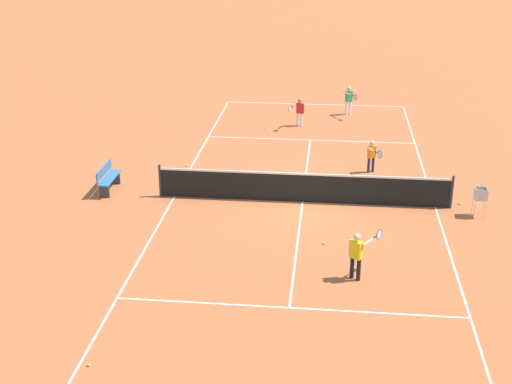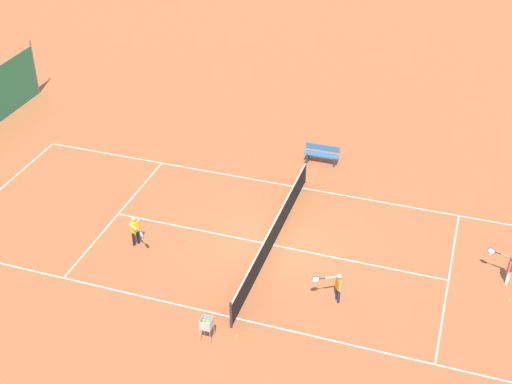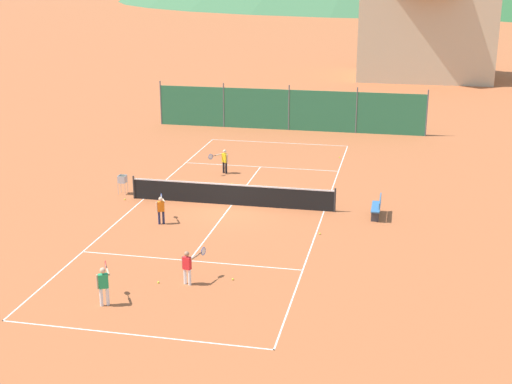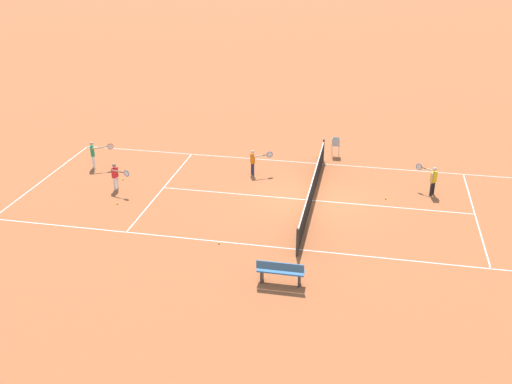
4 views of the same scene
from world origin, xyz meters
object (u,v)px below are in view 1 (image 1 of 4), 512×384
object	(u,v)px
tennis_ball_mid_court	(324,243)
tennis_ball_by_net_left	(459,203)
player_far_service	(358,252)
ball_hopper	(481,196)
player_near_baseline	(349,99)
player_far_baseline	(372,154)
player_near_service	(299,110)
tennis_ball_by_net_right	(323,125)
tennis_net	(303,187)
courtside_bench	(108,178)
tennis_ball_service_box	(187,166)
tennis_ball_far_corner	(89,365)
tennis_ball_alley_left	(265,128)

from	to	relation	value
tennis_ball_mid_court	tennis_ball_by_net_left	size ratio (longest dim) A/B	1.00
player_far_service	ball_hopper	xyz separation A→B (m)	(-3.74, -4.27, -0.07)
player_near_baseline	tennis_ball_mid_court	distance (m)	13.29
player_far_baseline	player_near_service	bearing A→B (deg)	-62.47
tennis_ball_by_net_right	tennis_ball_by_net_left	distance (m)	9.25
tennis_net	courtside_bench	size ratio (longest dim) A/B	6.12
player_far_service	tennis_ball_service_box	size ratio (longest dim) A/B	18.87
tennis_ball_service_box	tennis_ball_by_net_right	xyz separation A→B (m)	(-4.71, -5.62, 0.00)
tennis_ball_by_net_right	ball_hopper	bearing A→B (deg)	118.42
tennis_ball_mid_court	tennis_ball_by_net_left	xyz separation A→B (m)	(-4.16, -3.28, 0.00)
player_near_service	tennis_ball_mid_court	world-z (taller)	player_near_service
player_near_service	tennis_ball_far_corner	bearing A→B (deg)	79.13
courtside_bench	tennis_ball_far_corner	bearing A→B (deg)	104.68
tennis_net	player_near_service	world-z (taller)	player_near_service
courtside_bench	player_near_service	bearing A→B (deg)	-125.88
tennis_ball_by_net_left	player_near_baseline	bearing A→B (deg)	-71.53
tennis_net	tennis_ball_by_net_left	bearing A→B (deg)	-176.28
player_near_baseline	tennis_ball_mid_court	size ratio (longest dim) A/B	19.25
player_near_service	tennis_ball_by_net_right	size ratio (longest dim) A/B	17.82
player_near_baseline	tennis_ball_by_net_right	world-z (taller)	player_near_baseline
tennis_ball_service_box	tennis_ball_by_net_right	bearing A→B (deg)	-129.98
tennis_ball_alley_left	courtside_bench	distance (m)	8.64
player_far_baseline	tennis_ball_by_net_left	bearing A→B (deg)	135.45
tennis_net	tennis_ball_far_corner	bearing A→B (deg)	66.84
tennis_net	ball_hopper	bearing A→B (deg)	174.22
tennis_net	tennis_ball_mid_court	bearing A→B (deg)	103.69
player_near_service	tennis_ball_by_net_left	distance (m)	9.66
player_near_baseline	tennis_ball_by_net_right	distance (m)	2.26
tennis_ball_by_net_left	player_far_baseline	bearing A→B (deg)	-44.55
player_near_baseline	tennis_ball_by_net_left	world-z (taller)	player_near_baseline
player_far_service	tennis_ball_service_box	bearing A→B (deg)	-52.65
tennis_ball_mid_court	player_near_service	bearing A→B (deg)	-83.53
tennis_ball_by_net_left	tennis_net	bearing A→B (deg)	3.72
tennis_ball_by_net_right	tennis_ball_far_corner	distance (m)	18.06
tennis_ball_mid_court	tennis_ball_alley_left	world-z (taller)	same
tennis_ball_service_box	player_far_baseline	bearing A→B (deg)	-179.31
tennis_ball_far_corner	tennis_ball_by_net_left	distance (m)	12.86
player_far_baseline	tennis_ball_service_box	bearing A→B (deg)	0.69
player_far_baseline	tennis_ball_far_corner	xyz separation A→B (m)	(6.14, 12.00, -0.64)
tennis_ball_mid_court	tennis_ball_far_corner	bearing A→B (deg)	53.04
player_near_service	tennis_ball_by_net_right	xyz separation A→B (m)	(-1.00, -0.16, -0.66)
tennis_ball_by_net_right	ball_hopper	world-z (taller)	ball_hopper
tennis_ball_by_net_left	courtside_bench	xyz separation A→B (m)	(11.22, 0.04, 0.42)
tennis_ball_mid_court	tennis_ball_by_net_right	bearing A→B (deg)	-88.62
courtside_bench	ball_hopper	bearing A→B (deg)	176.00
tennis_ball_by_net_right	tennis_ball_mid_court	bearing A→B (deg)	91.38
tennis_ball_service_box	courtside_bench	world-z (taller)	courtside_bench
player_near_service	courtside_bench	world-z (taller)	player_near_service
tennis_net	player_near_service	size ratio (longest dim) A/B	7.80
tennis_ball_service_box	tennis_ball_mid_court	xyz separation A→B (m)	(-4.98, 5.79, 0.00)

